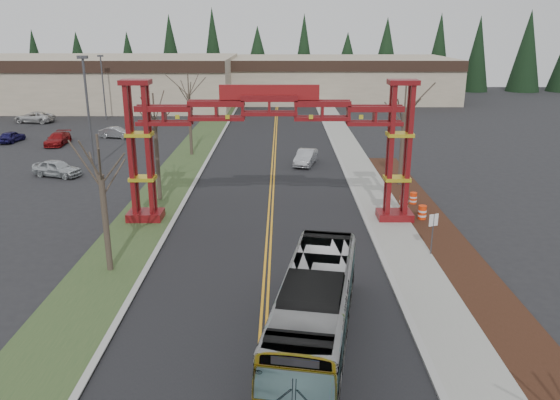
{
  "coord_description": "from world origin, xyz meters",
  "views": [
    {
      "loc": [
        0.75,
        -15.07,
        11.89
      ],
      "look_at": [
        0.66,
        12.46,
        3.13
      ],
      "focal_mm": 35.0,
      "sensor_mm": 36.0,
      "label": 1
    }
  ],
  "objects_px": {
    "parked_car_mid_a": "(58,139)",
    "parked_car_mid_b": "(11,137)",
    "street_sign": "(433,226)",
    "light_pole_far": "(103,83)",
    "gateway_arch": "(269,128)",
    "parked_car_far_a": "(116,133)",
    "silver_sedan": "(306,157)",
    "parked_car_far_b": "(34,117)",
    "barrel_north": "(413,199)",
    "retail_building_west": "(86,81)",
    "barrel_south": "(422,213)",
    "retail_building_east": "(336,78)",
    "bare_tree_right_far": "(404,114)",
    "bare_tree_median_far": "(189,95)",
    "light_pole_near": "(88,105)",
    "transit_bus": "(315,308)",
    "bare_tree_median_mid": "(155,122)",
    "bare_tree_median_near": "(101,176)",
    "barrel_mid": "(404,204)",
    "parked_car_near_a": "(57,168)"
  },
  "relations": [
    {
      "from": "retail_building_east",
      "to": "parked_car_mid_a",
      "type": "bearing_deg",
      "value": -130.5
    },
    {
      "from": "parked_car_near_a",
      "to": "bare_tree_median_near",
      "type": "bearing_deg",
      "value": -133.43
    },
    {
      "from": "parked_car_mid_b",
      "to": "barrel_north",
      "type": "distance_m",
      "value": 44.08
    },
    {
      "from": "bare_tree_median_far",
      "to": "barrel_north",
      "type": "relative_size",
      "value": 8.45
    },
    {
      "from": "gateway_arch",
      "to": "silver_sedan",
      "type": "xyz_separation_m",
      "value": [
        2.92,
        14.84,
        -5.29
      ]
    },
    {
      "from": "street_sign",
      "to": "parked_car_mid_b",
      "type": "bearing_deg",
      "value": 140.56
    },
    {
      "from": "parked_car_mid_b",
      "to": "bare_tree_right_far",
      "type": "relative_size",
      "value": 0.45
    },
    {
      "from": "parked_car_far_b",
      "to": "parked_car_far_a",
      "type": "bearing_deg",
      "value": 63.44
    },
    {
      "from": "silver_sedan",
      "to": "bare_tree_median_near",
      "type": "xyz_separation_m",
      "value": [
        -10.92,
        -22.48,
        4.34
      ]
    },
    {
      "from": "bare_tree_median_near",
      "to": "bare_tree_right_far",
      "type": "xyz_separation_m",
      "value": [
        18.0,
        15.69,
        0.62
      ]
    },
    {
      "from": "light_pole_near",
      "to": "silver_sedan",
      "type": "bearing_deg",
      "value": 3.51
    },
    {
      "from": "light_pole_far",
      "to": "street_sign",
      "type": "distance_m",
      "value": 55.85
    },
    {
      "from": "parked_car_far_a",
      "to": "silver_sedan",
      "type": "bearing_deg",
      "value": -108.96
    },
    {
      "from": "barrel_north",
      "to": "street_sign",
      "type": "bearing_deg",
      "value": -96.9
    },
    {
      "from": "retail_building_east",
      "to": "parked_car_far_b",
      "type": "relative_size",
      "value": 7.47
    },
    {
      "from": "parked_car_far_b",
      "to": "barrel_south",
      "type": "xyz_separation_m",
      "value": [
        41.16,
        -37.48,
        -0.2
      ]
    },
    {
      "from": "barrel_north",
      "to": "light_pole_near",
      "type": "bearing_deg",
      "value": 157.77
    },
    {
      "from": "parked_car_far_b",
      "to": "bare_tree_median_near",
      "type": "xyz_separation_m",
      "value": [
        23.4,
        -45.11,
        4.32
      ]
    },
    {
      "from": "retail_building_east",
      "to": "parked_car_mid_a",
      "type": "height_order",
      "value": "retail_building_east"
    },
    {
      "from": "parked_car_mid_b",
      "to": "parked_car_far_a",
      "type": "xyz_separation_m",
      "value": [
        10.64,
        2.35,
        -0.0
      ]
    },
    {
      "from": "parked_car_far_a",
      "to": "street_sign",
      "type": "distance_m",
      "value": 42.42
    },
    {
      "from": "parked_car_far_b",
      "to": "light_pole_near",
      "type": "bearing_deg",
      "value": 43.5
    },
    {
      "from": "parked_car_far_b",
      "to": "parked_car_mid_a",
      "type": "bearing_deg",
      "value": 41.76
    },
    {
      "from": "parked_car_far_b",
      "to": "parked_car_near_a",
      "type": "bearing_deg",
      "value": 37.1
    },
    {
      "from": "gateway_arch",
      "to": "parked_car_far_b",
      "type": "xyz_separation_m",
      "value": [
        -31.4,
        37.47,
        -5.28
      ]
    },
    {
      "from": "transit_bus",
      "to": "parked_car_near_a",
      "type": "xyz_separation_m",
      "value": [
        -19.96,
        25.01,
        -0.8
      ]
    },
    {
      "from": "bare_tree_median_near",
      "to": "bare_tree_right_far",
      "type": "relative_size",
      "value": 0.89
    },
    {
      "from": "bare_tree_median_near",
      "to": "bare_tree_right_far",
      "type": "bearing_deg",
      "value": 41.08
    },
    {
      "from": "retail_building_east",
      "to": "parked_car_mid_a",
      "type": "xyz_separation_m",
      "value": [
        -32.85,
        -38.46,
        -2.87
      ]
    },
    {
      "from": "barrel_north",
      "to": "retail_building_west",
      "type": "bearing_deg",
      "value": 128.16
    },
    {
      "from": "parked_car_far_a",
      "to": "barrel_north",
      "type": "height_order",
      "value": "parked_car_far_a"
    },
    {
      "from": "bare_tree_median_far",
      "to": "bare_tree_right_far",
      "type": "height_order",
      "value": "bare_tree_right_far"
    },
    {
      "from": "bare_tree_median_far",
      "to": "barrel_north",
      "type": "bearing_deg",
      "value": -40.94
    },
    {
      "from": "street_sign",
      "to": "bare_tree_median_far",
      "type": "bearing_deg",
      "value": 124.56
    },
    {
      "from": "bare_tree_right_far",
      "to": "barrel_south",
      "type": "relative_size",
      "value": 7.89
    },
    {
      "from": "retail_building_west",
      "to": "light_pole_near",
      "type": "bearing_deg",
      "value": -70.64
    },
    {
      "from": "parked_car_mid_a",
      "to": "parked_car_mid_b",
      "type": "relative_size",
      "value": 1.22
    },
    {
      "from": "parked_car_far_b",
      "to": "light_pole_far",
      "type": "bearing_deg",
      "value": 117.55
    },
    {
      "from": "retail_building_east",
      "to": "bare_tree_median_far",
      "type": "height_order",
      "value": "bare_tree_median_far"
    },
    {
      "from": "transit_bus",
      "to": "bare_tree_right_far",
      "type": "relative_size",
      "value": 1.37
    },
    {
      "from": "light_pole_far",
      "to": "gateway_arch",
      "type": "bearing_deg",
      "value": -60.28
    },
    {
      "from": "light_pole_far",
      "to": "light_pole_near",
      "type": "bearing_deg",
      "value": -75.08
    },
    {
      "from": "light_pole_near",
      "to": "barrel_north",
      "type": "bearing_deg",
      "value": -22.23
    },
    {
      "from": "bare_tree_right_far",
      "to": "barrel_mid",
      "type": "bearing_deg",
      "value": -99.34
    },
    {
      "from": "retail_building_west",
      "to": "parked_car_far_a",
      "type": "distance_m",
      "value": 29.53
    },
    {
      "from": "bare_tree_median_mid",
      "to": "street_sign",
      "type": "xyz_separation_m",
      "value": [
        16.84,
        -10.03,
        -3.91
      ]
    },
    {
      "from": "barrel_north",
      "to": "barrel_mid",
      "type": "bearing_deg",
      "value": -125.78
    },
    {
      "from": "gateway_arch",
      "to": "bare_tree_median_near",
      "type": "distance_m",
      "value": 11.1
    },
    {
      "from": "parked_car_mid_b",
      "to": "transit_bus",
      "type": "bearing_deg",
      "value": 134.27
    },
    {
      "from": "gateway_arch",
      "to": "retail_building_west",
      "type": "relative_size",
      "value": 0.4
    }
  ]
}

